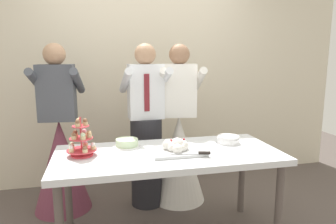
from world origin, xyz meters
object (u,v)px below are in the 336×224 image
Objects in this scene: main_cake_tray at (177,148)px; plate_stack at (228,139)px; person_guest at (61,154)px; person_groom at (146,135)px; person_bride at (179,147)px; cupcake_stand at (81,141)px; round_cake at (127,143)px; dessert_table at (168,161)px.

plate_stack is at bearing 17.99° from main_cake_tray.
main_cake_tray is 0.26× the size of person_guest.
plate_stack is 0.12× the size of person_groom.
person_groom and person_guest have the same top height.
cupcake_stand is at bearing -145.28° from person_bride.
person_guest is at bearing 156.53° from plate_stack.
person_bride and person_guest have the same top height.
person_groom is 0.39m from person_bride.
person_groom is at bearing 100.30° from main_cake_tray.
cupcake_stand is 0.41m from round_cake.
round_cake is (0.36, 0.16, -0.09)m from cupcake_stand.
plate_stack is 0.12× the size of person_guest.
cupcake_stand is at bearing -71.32° from person_guest.
person_bride is at bearing 116.41° from plate_stack.
round_cake is 0.14× the size of person_bride.
person_bride is 1.20m from person_guest.
person_bride reaches higher than dessert_table.
dessert_table is 5.90× the size of cupcake_stand.
person_groom is at bearing -175.41° from person_bride.
person_bride is (0.22, 0.76, -0.23)m from main_cake_tray.
cupcake_stand is at bearing 172.76° from main_cake_tray.
person_guest is (-0.61, 0.56, -0.22)m from round_cake.
dessert_table is 1.08× the size of person_groom.
cupcake_stand reaches higher than round_cake.
dessert_table is 0.60m from plate_stack.
person_guest is (-1.20, 0.06, 0.00)m from person_bride.
cupcake_stand reaches higher than plate_stack.
cupcake_stand is (-0.67, 0.06, 0.19)m from dessert_table.
person_bride is (0.59, 0.50, -0.22)m from round_cake.
round_cake is at bearing -116.82° from person_groom.
person_groom is (-0.65, 0.56, -0.06)m from plate_stack.
dessert_table is 7.50× the size of round_cake.
plate_stack reaches higher than dessert_table.
person_groom is at bearing -5.88° from person_guest.
person_bride is at bearing 68.67° from dessert_table.
person_groom is 0.87m from person_guest.
plate_stack is (1.25, 0.07, -0.08)m from cupcake_stand.
plate_stack is at bearing 3.36° from cupcake_stand.
cupcake_stand is 0.18× the size of person_guest.
round_cake is at bearing 145.68° from main_cake_tray.
cupcake_stand is 0.82m from person_guest.
person_bride is 1.00× the size of person_guest.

